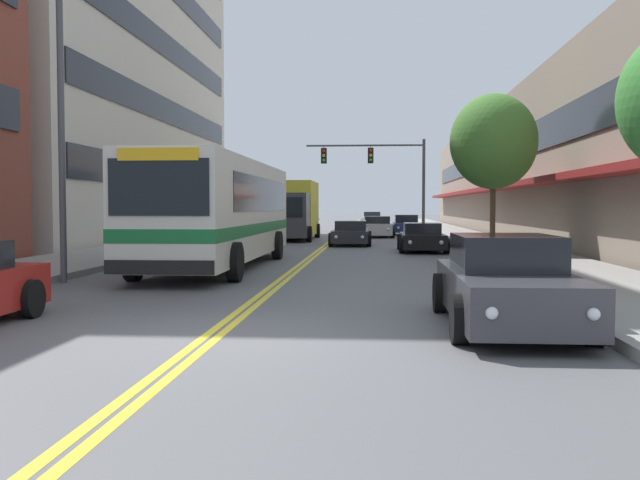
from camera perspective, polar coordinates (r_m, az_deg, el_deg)
ground_plane at (r=47.28m, az=1.59°, el=0.43°), size 240.00×240.00×0.00m
sidewalk_left at (r=48.22m, az=-7.26°, el=0.55°), size 3.85×106.00×0.17m
sidewalk_right at (r=47.49m, az=10.58°, el=0.50°), size 3.85×106.00×0.17m
centre_line at (r=47.28m, az=1.59°, el=0.43°), size 0.34×106.00×0.01m
storefront_row_right at (r=48.55m, az=17.89°, el=5.15°), size 9.10×68.00×8.12m
city_bus at (r=22.31m, az=-7.92°, el=2.54°), size 2.89×12.58×3.23m
car_slate_blue_parked_left_near at (r=39.21m, az=-5.48°, el=0.90°), size 2.06×4.26×1.40m
car_dark_grey_parked_right_foreground at (r=11.53m, az=14.67°, el=-3.46°), size 2.01×4.89×1.43m
car_black_parked_right_mid at (r=30.03m, az=8.16°, el=0.15°), size 1.98×4.45×1.19m
car_navy_parked_right_far at (r=47.75m, az=6.91°, el=1.17°), size 1.97×4.39×1.32m
car_white_moving_lead at (r=66.72m, az=4.19°, el=1.64°), size 2.01×4.70×1.37m
car_charcoal_moving_second at (r=34.56m, az=2.48°, el=0.51°), size 1.99×4.25×1.18m
car_silver_moving_third at (r=43.90m, az=4.61°, el=1.02°), size 2.02×4.40×1.28m
box_truck at (r=40.41m, az=-2.28°, el=2.41°), size 2.78×7.69×3.31m
traffic_signal_mast at (r=42.66m, az=4.90°, el=5.84°), size 7.07×0.38×5.85m
street_lamp_left_near at (r=18.59m, az=-18.86°, el=10.26°), size 2.63×0.28×7.21m
street_tree_right_mid at (r=28.11m, az=13.71°, el=7.65°), size 3.30×3.30×5.99m
fire_hydrant at (r=19.50m, az=15.06°, el=-1.10°), size 0.33×0.25×0.90m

